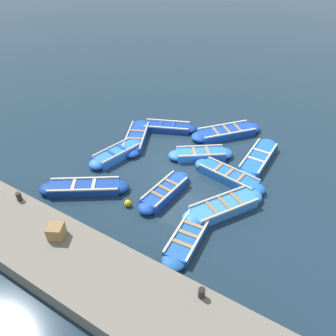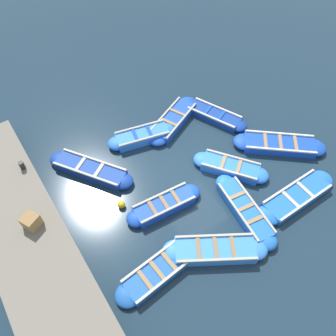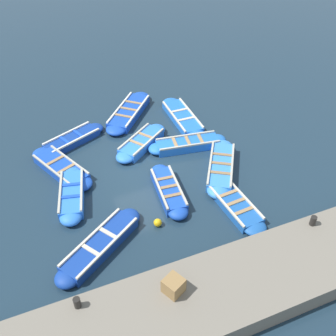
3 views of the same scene
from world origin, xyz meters
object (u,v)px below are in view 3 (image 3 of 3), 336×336
Objects in this scene: boat_alongside at (72,140)px; boat_outer_right at (72,195)px; boat_stern_in at (129,112)px; boat_near_quay at (182,117)px; boat_outer_left at (100,245)px; buoy_orange_near at (158,223)px; boat_mid_row at (141,143)px; boat_tucked at (221,167)px; bollard_mid_north at (313,221)px; boat_centre at (188,144)px; bollard_north at (77,303)px; boat_end_of_row at (235,205)px; boat_broadside at (169,190)px; boat_bow_out at (61,168)px; wooden_crate at (174,286)px.

boat_outer_right is at bearing -11.69° from boat_alongside.
boat_near_quay is (1.38, 2.25, -0.03)m from boat_stern_in.
buoy_orange_near is (-0.24, 2.13, -0.05)m from boat_outer_left.
boat_mid_row is at bearing 147.01° from boat_outer_left.
bollard_mid_north reaches higher than boat_tucked.
bollard_north reaches higher than boat_centre.
bollard_mid_north is at bearing 14.45° from boat_tucked.
boat_broadside reaches higher than boat_end_of_row.
boat_tucked reaches higher than boat_outer_left.
boat_near_quay is (-4.02, 0.06, -0.04)m from boat_tucked.
boat_outer_right reaches higher than boat_outer_left.
boat_tucked is 1.14× the size of boat_broadside.
boat_stern_in is at bearing 155.42° from boat_outer_left.
boat_near_quay is 8.35m from bollard_mid_north.
bollard_north is 7.82m from bollard_mid_north.
boat_outer_right is 0.89× the size of boat_outer_left.
bollard_north is at bearing -31.25° from boat_mid_row.
boat_end_of_row is 7.14m from boat_bow_out.
boat_outer_right is (-2.78, -5.46, 0.05)m from boat_end_of_row.
boat_tucked is 1.11× the size of boat_outer_right.
boat_end_of_row is 0.91× the size of boat_bow_out.
boat_mid_row is (-2.10, 3.51, -0.02)m from boat_outer_right.
boat_centre is at bearing -164.62° from bollard_mid_north.
boat_tucked is at bearing 139.33° from wooden_crate.
boat_outer_left is at bearing -63.12° from boat_broadside.
boat_outer_right is 6.30× the size of wooden_crate.
buoy_orange_near is (5.79, -3.50, -0.01)m from boat_near_quay.
bollard_mid_north is (4.24, 1.09, 0.69)m from boat_tucked.
boat_outer_right reaches higher than boat_alongside.
boat_bow_out is 6.76m from bollard_north.
wooden_crate is (10.18, -1.93, 0.79)m from boat_stern_in.
boat_alongside is at bearing -163.40° from buoy_orange_near.
boat_outer_right is 3.54m from buoy_orange_near.
wooden_crate reaches higher than boat_alongside.
boat_alongside is (-6.24, 0.35, -0.04)m from boat_outer_left.
boat_broadside is 10.78× the size of buoy_orange_near.
wooden_crate is 1.76× the size of buoy_orange_near.
boat_stern_in is 2.59m from boat_mid_row.
bollard_north is (6.69, -0.69, 0.71)m from boat_bow_out.
boat_centre is 1.18× the size of boat_mid_row.
boat_mid_row reaches higher than boat_alongside.
boat_bow_out is at bearing 174.14° from bollard_north.
boat_mid_row is 0.80× the size of boat_near_quay.
boat_mid_row is at bearing 167.71° from buoy_orange_near.
boat_alongside is at bearing 169.99° from bollard_north.
boat_centre is (0.51, 5.43, 0.02)m from boat_bow_out.
boat_end_of_row is 2.79m from bollard_mid_north.
boat_outer_left reaches higher than boat_broadside.
wooden_crate reaches higher than boat_broadside.
boat_broadside is 5.73m from bollard_north.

